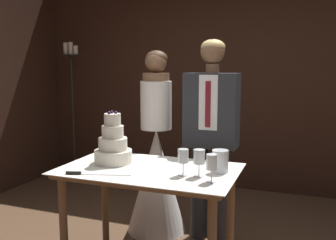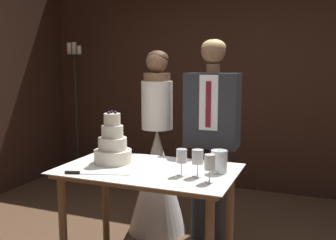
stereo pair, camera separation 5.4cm
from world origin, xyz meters
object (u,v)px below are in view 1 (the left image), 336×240
(tiered_cake, at_px, (113,146))
(wine_glass_far, at_px, (212,164))
(bride, at_px, (156,167))
(wine_glass_middle, at_px, (199,158))
(hurricane_candle, at_px, (220,162))
(cake_knife, at_px, (86,174))
(candle_stand, at_px, (73,110))
(wine_glass_near, at_px, (183,157))
(groom, at_px, (211,130))
(cake_table, at_px, (149,184))

(tiered_cake, xyz_separation_m, wine_glass_far, (0.79, -0.19, -0.01))
(wine_glass_far, relative_size, bride, 0.11)
(wine_glass_middle, bearing_deg, hurricane_candle, 53.08)
(cake_knife, height_order, wine_glass_far, wine_glass_far)
(candle_stand, bearing_deg, wine_glass_far, -39.89)
(hurricane_candle, distance_m, bride, 1.04)
(tiered_cake, xyz_separation_m, wine_glass_near, (0.58, -0.12, -0.00))
(wine_glass_far, height_order, hurricane_candle, wine_glass_far)
(groom, bearing_deg, tiered_cake, -128.44)
(tiered_cake, distance_m, wine_glass_middle, 0.69)
(hurricane_candle, bearing_deg, bride, 137.64)
(tiered_cake, height_order, candle_stand, candle_stand)
(hurricane_candle, bearing_deg, tiered_cake, -177.51)
(bride, bearing_deg, cake_table, -71.33)
(hurricane_candle, distance_m, groom, 0.72)
(wine_glass_middle, bearing_deg, wine_glass_far, -39.91)
(wine_glass_near, height_order, wine_glass_far, same)
(tiered_cake, relative_size, wine_glass_near, 2.22)
(wine_glass_near, relative_size, groom, 0.10)
(wine_glass_middle, bearing_deg, candle_stand, 140.11)
(wine_glass_near, relative_size, candle_stand, 0.10)
(wine_glass_far, bearing_deg, hurricane_candle, 89.24)
(wine_glass_middle, bearing_deg, cake_table, 170.67)
(wine_glass_middle, bearing_deg, tiered_cake, 171.06)
(hurricane_candle, height_order, bride, bride)
(tiered_cake, xyz_separation_m, hurricane_candle, (0.79, 0.03, -0.05))
(cake_table, height_order, groom, groom)
(cake_knife, height_order, candle_stand, candle_stand)
(hurricane_candle, bearing_deg, cake_table, -170.60)
(tiered_cake, distance_m, cake_knife, 0.35)
(tiered_cake, bearing_deg, bride, 85.78)
(tiered_cake, distance_m, wine_glass_far, 0.81)
(tiered_cake, bearing_deg, groom, 51.56)
(wine_glass_far, distance_m, groom, 0.93)
(wine_glass_far, bearing_deg, cake_table, 162.82)
(wine_glass_near, xyz_separation_m, bride, (-0.53, 0.83, -0.33))
(wine_glass_middle, height_order, groom, groom)
(wine_glass_near, distance_m, wine_glass_middle, 0.10)
(hurricane_candle, relative_size, groom, 0.09)
(tiered_cake, bearing_deg, wine_glass_middle, -8.94)
(cake_table, relative_size, candle_stand, 0.67)
(wine_glass_far, relative_size, groom, 0.10)
(wine_glass_middle, xyz_separation_m, wine_glass_far, (0.10, -0.09, -0.01))
(cake_knife, distance_m, hurricane_candle, 0.90)
(cake_table, distance_m, cake_knife, 0.45)
(candle_stand, bearing_deg, groom, -26.70)
(tiered_cake, relative_size, bride, 0.23)
(wine_glass_middle, xyz_separation_m, bride, (-0.63, 0.82, -0.33))
(wine_glass_middle, distance_m, bride, 1.08)
(wine_glass_near, relative_size, wine_glass_middle, 0.99)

